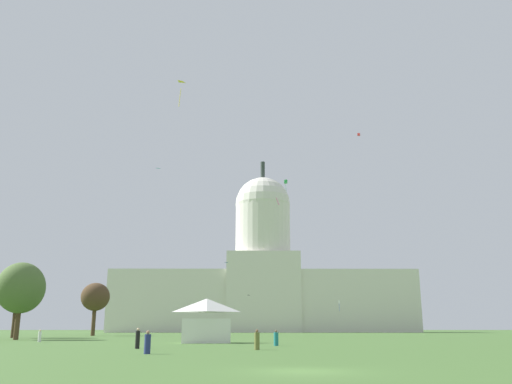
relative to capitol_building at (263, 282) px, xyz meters
The scene contains 19 objects.
ground_plane 190.72m from the capitol_building, 90.64° to the right, with size 800.00×800.00×0.00m, color #42662D.
capitol_building is the anchor object (origin of this frame).
event_tent 148.04m from the capitol_building, 93.85° to the right, with size 6.35×5.02×5.26m.
tree_west_far 98.96m from the capitol_building, 114.05° to the right, with size 7.20×7.09×11.74m.
tree_west_near 124.66m from the capitol_building, 112.21° to the right, with size 9.32×8.77×12.68m.
tree_west_mid 136.90m from the capitol_building, 106.97° to the right, with size 9.07×9.46×11.60m.
person_black_mid_left 166.56m from the capitol_building, 94.99° to the right, with size 0.43×0.43×1.77m.
person_teal_deep_crowd 158.52m from the capitol_building, 90.69° to the right, with size 0.56×0.56×1.56m.
person_white_lawn_far_right 146.96m from the capitol_building, 102.55° to the right, with size 0.47×0.47×1.54m.
person_navy_back_center 175.78m from the capitol_building, 93.84° to the right, with size 0.49×0.49×1.60m.
person_olive_lawn_far_left 168.40m from the capitol_building, 91.34° to the right, with size 0.48×0.48×1.66m.
kite_green_high 43.34m from the capitol_building, 72.25° to the right, with size 1.42×1.37×4.72m.
kite_red_high 78.67m from the capitol_building, 65.98° to the right, with size 0.92×0.92×0.72m.
kite_blue_low 81.28m from the capitol_building, 98.07° to the right, with size 1.21×1.53×0.14m.
kite_pink_mid 123.80m from the capitol_building, 89.97° to the right, with size 0.71×0.97×1.30m.
kite_white_low 40.59m from the capitol_building, 50.48° to the right, with size 0.61×1.03×3.67m.
kite_black_low 39.98m from the capitol_building, 97.44° to the right, with size 1.14×1.29×0.31m.
kite_yellow_mid 148.76m from the capitol_building, 95.53° to the right, with size 1.29×1.26×3.44m.
kite_turquoise_high 76.76m from the capitol_building, 116.60° to the right, with size 1.51×1.09×0.25m.
Camera 1 is at (-2.20, -23.68, 1.80)m, focal length 37.35 mm.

